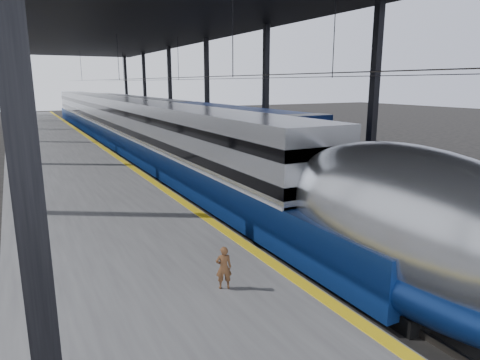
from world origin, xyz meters
TOP-DOWN VIEW (x-y plane):
  - ground at (0.00, 0.00)m, footprint 160.00×160.00m
  - platform at (-3.50, 20.00)m, footprint 6.00×80.00m
  - yellow_strip at (-0.70, 20.00)m, footprint 0.30×80.00m
  - rails at (4.50, 20.00)m, footprint 6.52×80.00m
  - canopy at (1.90, 20.00)m, footprint 18.00×75.00m
  - tgv_train at (2.00, 23.67)m, footprint 2.81×65.20m
  - second_train at (7.00, 33.68)m, footprint 2.68×56.05m
  - child at (-2.28, -2.96)m, footprint 0.39×0.32m

SIDE VIEW (x-z plane):
  - ground at x=0.00m, z-range 0.00..0.00m
  - rails at x=4.50m, z-range 0.00..0.16m
  - platform at x=-3.50m, z-range 0.00..1.00m
  - yellow_strip at x=-0.70m, z-range 1.00..1.01m
  - child at x=-2.28m, z-range 1.00..1.93m
  - second_train at x=7.00m, z-range 0.02..3.72m
  - tgv_train at x=2.00m, z-range -0.13..3.90m
  - canopy at x=1.90m, z-range 4.38..13.85m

